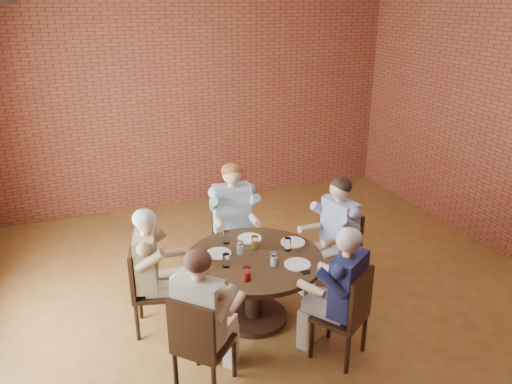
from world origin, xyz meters
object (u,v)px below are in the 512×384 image
object	(u,v)px
dining_table	(254,276)
chair_c	(146,285)
diner_e	(341,294)
chair_e	(348,312)
diner_a	(335,236)
diner_b	(233,221)
smartphone	(303,270)
diner_d	(203,320)
diner_c	(153,271)
chair_a	(340,248)
chair_b	(232,231)
chair_d	(199,342)

from	to	relation	value
dining_table	chair_c	world-z (taller)	chair_c
diner_e	chair_e	bearing A→B (deg)	90.00
diner_a	diner_b	size ratio (longest dim) A/B	0.98
smartphone	diner_d	bearing A→B (deg)	-170.39
dining_table	diner_c	size ratio (longest dim) A/B	1.05
chair_a	chair_b	distance (m)	1.34
dining_table	diner_a	world-z (taller)	diner_a
chair_d	chair_e	bearing A→B (deg)	-138.18
chair_d	diner_c	bearing A→B (deg)	-34.78
diner_a	chair_b	bearing A→B (deg)	-145.35
smartphone	chair_c	bearing A→B (deg)	147.66
chair_b	diner_c	bearing A→B (deg)	-135.44
chair_b	diner_b	distance (m)	0.20
diner_a	diner_b	xyz separation A→B (m)	(-0.95, 0.78, 0.01)
chair_d	chair_c	bearing A→B (deg)	-30.67
chair_d	dining_table	bearing A→B (deg)	-90.00
chair_d	smartphone	distance (m)	1.23
chair_a	smartphone	bearing A→B (deg)	-62.55
chair_a	chair_c	world-z (taller)	chair_a
dining_table	chair_d	bearing A→B (deg)	-135.01
chair_c	diner_c	distance (m)	0.18
dining_table	chair_b	world-z (taller)	chair_b
diner_c	diner_e	world-z (taller)	diner_e
diner_a	chair_d	size ratio (longest dim) A/B	1.46
chair_b	chair_e	size ratio (longest dim) A/B	1.04
chair_d	diner_d	size ratio (longest dim) A/B	0.70
chair_b	smartphone	distance (m)	1.56
diner_a	chair_c	size ratio (longest dim) A/B	1.47
diner_c	diner_a	bearing A→B (deg)	-76.86
chair_a	chair_b	xyz separation A→B (m)	(-1.03, 0.86, 0.01)
chair_b	diner_d	size ratio (longest dim) A/B	0.72
dining_table	chair_b	distance (m)	1.11
chair_a	diner_e	world-z (taller)	diner_e
diner_a	diner_e	world-z (taller)	diner_a
diner_d	chair_e	bearing A→B (deg)	-140.98
diner_d	diner_e	size ratio (longest dim) A/B	1.01
diner_b	chair_d	xyz separation A→B (m)	(-0.92, -1.81, -0.19)
chair_a	smartphone	world-z (taller)	chair_a
dining_table	smartphone	distance (m)	0.59
diner_c	diner_d	distance (m)	1.00
chair_d	chair_e	size ratio (longest dim) A/B	1.00
dining_table	chair_a	size ratio (longest dim) A/B	1.45
diner_a	chair_e	world-z (taller)	diner_a
diner_d	chair_c	bearing A→B (deg)	-26.53
diner_b	diner_e	bearing A→B (deg)	-70.27
diner_b	smartphone	distance (m)	1.45
diner_d	diner_b	bearing A→B (deg)	-70.99
dining_table	chair_c	size ratio (longest dim) A/B	1.50
chair_b	diner_c	distance (m)	1.42
chair_c	smartphone	size ratio (longest dim) A/B	6.35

